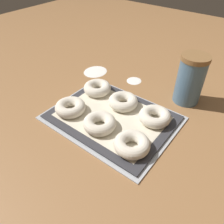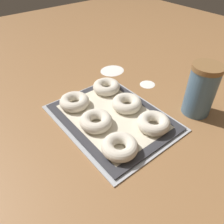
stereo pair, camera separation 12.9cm
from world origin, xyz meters
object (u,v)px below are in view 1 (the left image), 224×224
bagel_front_left (70,107)px  bagel_back_left (97,88)px  bagel_back_center (123,101)px  bagel_back_right (155,116)px  bagel_front_center (100,123)px  flour_canister (190,79)px  bagel_front_right (132,144)px  baking_tray (112,118)px

bagel_front_left → bagel_back_left: same height
bagel_back_center → bagel_back_right: bearing=-1.0°
bagel_back_center → bagel_back_right: size_ratio=1.00×
bagel_front_left → bagel_back_left: bearing=91.9°
bagel_front_center → flour_canister: bearing=64.8°
bagel_front_right → flour_canister: bearing=86.3°
baking_tray → bagel_back_left: (-0.13, 0.08, 0.02)m
baking_tray → bagel_back_center: 0.07m
bagel_back_left → bagel_back_center: 0.13m
bagel_front_left → flour_canister: bearing=48.7°
bagel_front_left → bagel_front_center: same height
flour_canister → bagel_front_right: bearing=-93.7°
bagel_back_right → bagel_front_left: bearing=-151.7°
bagel_front_center → bagel_back_center: (-0.01, 0.14, 0.00)m
bagel_front_left → bagel_front_center: size_ratio=1.00×
bagel_back_left → bagel_front_right: bearing=-30.8°
bagel_front_center → bagel_front_right: bearing=-4.7°
bagel_back_left → bagel_back_center: (0.13, -0.01, 0.00)m
bagel_back_left → bagel_front_center: bearing=-47.2°
bagel_back_center → flour_canister: size_ratio=0.58×
flour_canister → bagel_back_left: bearing=-148.9°
bagel_front_center → bagel_front_left: bearing=180.0°
bagel_front_left → bagel_front_right: (0.26, -0.01, 0.00)m
bagel_back_left → flour_canister: flour_canister is taller
baking_tray → flour_canister: 0.31m
bagel_front_left → bagel_front_right: 0.26m
bagel_front_center → bagel_back_right: 0.18m
baking_tray → bagel_back_left: size_ratio=3.95×
bagel_front_center → bagel_back_center: 0.14m
bagel_back_center → bagel_back_right: (0.13, -0.00, 0.00)m
bagel_back_right → flour_canister: (0.03, 0.18, 0.06)m
bagel_back_center → bagel_back_left: bearing=175.8°
bagel_back_left → bagel_back_right: size_ratio=1.00×
bagel_back_center → flour_canister: 0.25m
bagel_front_left → flour_canister: flour_canister is taller
baking_tray → bagel_back_center: size_ratio=3.95×
bagel_back_left → bagel_back_center: bearing=-4.2°
bagel_front_center → bagel_front_right: same height
bagel_front_right → bagel_back_right: (-0.01, 0.15, 0.00)m
bagel_front_right → bagel_back_left: 0.31m
bagel_back_center → flour_canister: flour_canister is taller
bagel_front_center → bagel_back_center: size_ratio=1.00×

